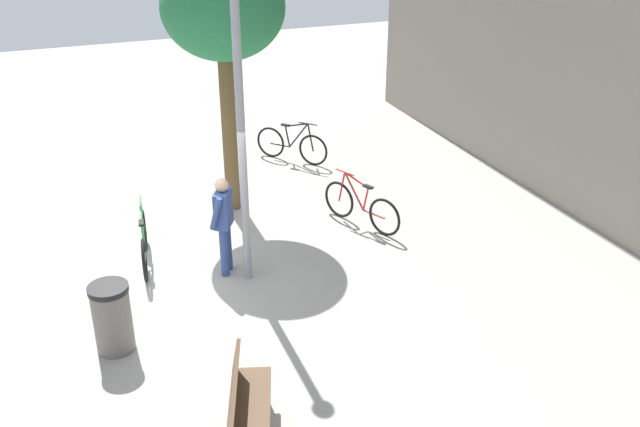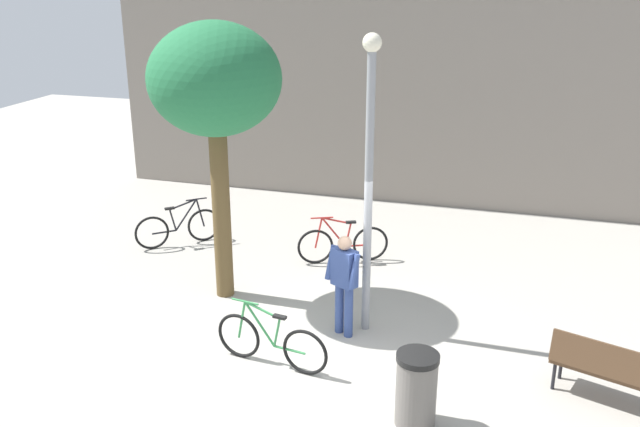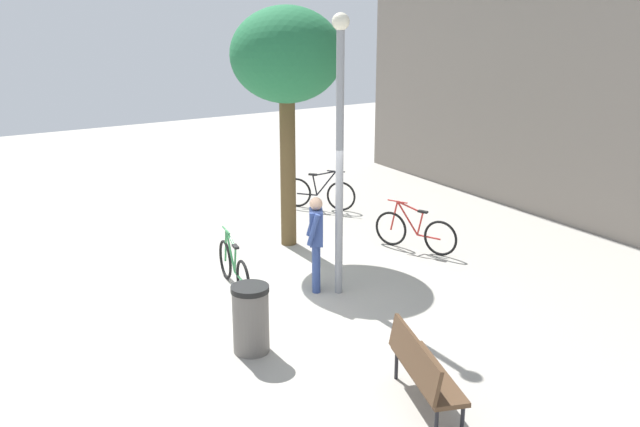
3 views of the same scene
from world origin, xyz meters
name	(u,v)px [view 3 (image 3 of 3)]	position (x,y,z in m)	size (l,w,h in m)	color
ground_plane	(274,298)	(0.00, 0.00, 0.00)	(36.00, 36.00, 0.00)	#A8A399
building_facade	(628,11)	(0.00, 8.47, 4.58)	(15.09, 2.00, 9.17)	gray
lamppost	(340,136)	(0.35, 1.08, 2.74)	(0.28, 0.28, 4.66)	gray
person_by_lamppost	(316,237)	(0.06, 0.80, 0.97)	(0.63, 0.49, 1.67)	#334784
park_bench	(422,367)	(3.94, -0.02, 0.55)	(1.67, 0.96, 0.92)	#513823
plaza_tree	(286,59)	(-2.32, 1.59, 3.75)	(2.17, 2.17, 4.75)	brown
bicycle_black	(319,193)	(-4.18, 3.45, 0.38)	(1.40, 1.22, 0.97)	black
bicycle_red	(415,232)	(-0.67, 3.55, 0.38)	(1.67, 0.80, 0.97)	black
bicycle_green	(234,268)	(-0.73, -0.39, 0.38)	(1.80, 0.33, 0.97)	black
trash_bin	(251,319)	(1.51, -1.16, 0.51)	(0.55, 0.55, 1.01)	#66605B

